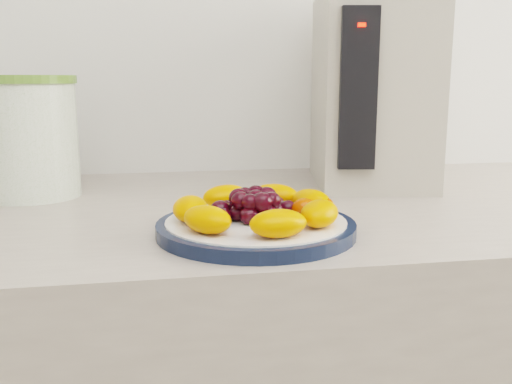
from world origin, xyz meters
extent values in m
cylinder|color=black|center=(-0.03, 1.03, 0.91)|extent=(0.23, 0.23, 0.01)
cylinder|color=white|center=(-0.03, 1.03, 0.91)|extent=(0.21, 0.21, 0.02)
cylinder|color=#3F6918|center=(-0.33, 1.30, 0.98)|extent=(0.18, 0.18, 0.17)
cylinder|color=#5B8033|center=(-0.33, 1.30, 1.08)|extent=(0.19, 0.19, 0.01)
cube|color=#B0A798|center=(0.22, 1.33, 1.06)|extent=(0.22, 0.28, 0.31)
cube|color=black|center=(0.15, 1.21, 1.06)|extent=(0.06, 0.03, 0.23)
cube|color=#FF0C05|center=(0.15, 1.20, 1.15)|extent=(0.01, 0.01, 0.01)
ellipsoid|color=#EB6A00|center=(0.04, 1.05, 0.93)|extent=(0.06, 0.07, 0.03)
ellipsoid|color=#EB6A00|center=(0.00, 1.10, 0.93)|extent=(0.07, 0.06, 0.03)
ellipsoid|color=#EB6A00|center=(-0.06, 1.10, 0.93)|extent=(0.07, 0.06, 0.03)
ellipsoid|color=#EB6A00|center=(-0.11, 1.04, 0.93)|extent=(0.05, 0.07, 0.03)
ellipsoid|color=#EB6A00|center=(-0.09, 0.99, 0.93)|extent=(0.07, 0.07, 0.03)
ellipsoid|color=#EB6A00|center=(-0.02, 0.96, 0.93)|extent=(0.07, 0.05, 0.03)
ellipsoid|color=#EB6A00|center=(0.03, 0.99, 0.93)|extent=(0.07, 0.07, 0.03)
ellipsoid|color=black|center=(-0.03, 1.03, 0.93)|extent=(0.02, 0.02, 0.02)
ellipsoid|color=black|center=(-0.01, 1.03, 0.93)|extent=(0.02, 0.02, 0.02)
ellipsoid|color=black|center=(-0.02, 1.05, 0.93)|extent=(0.02, 0.02, 0.02)
ellipsoid|color=black|center=(-0.04, 1.05, 0.93)|extent=(0.02, 0.02, 0.02)
ellipsoid|color=black|center=(-0.05, 1.03, 0.93)|extent=(0.02, 0.02, 0.02)
ellipsoid|color=black|center=(-0.04, 1.01, 0.93)|extent=(0.02, 0.02, 0.02)
ellipsoid|color=black|center=(-0.02, 1.01, 0.93)|extent=(0.02, 0.02, 0.02)
ellipsoid|color=black|center=(0.01, 1.04, 0.93)|extent=(0.02, 0.02, 0.02)
ellipsoid|color=black|center=(0.00, 1.06, 0.93)|extent=(0.02, 0.02, 0.02)
ellipsoid|color=black|center=(-0.02, 1.07, 0.93)|extent=(0.02, 0.02, 0.02)
ellipsoid|color=black|center=(-0.04, 1.07, 0.93)|extent=(0.02, 0.02, 0.02)
ellipsoid|color=black|center=(-0.06, 1.06, 0.93)|extent=(0.02, 0.02, 0.02)
ellipsoid|color=black|center=(-0.07, 1.04, 0.93)|extent=(0.02, 0.02, 0.02)
ellipsoid|color=black|center=(-0.07, 1.02, 0.93)|extent=(0.02, 0.02, 0.02)
ellipsoid|color=black|center=(-0.03, 1.03, 0.94)|extent=(0.02, 0.02, 0.02)
ellipsoid|color=black|center=(-0.02, 1.04, 0.94)|extent=(0.02, 0.02, 0.02)
ellipsoid|color=black|center=(-0.03, 1.05, 0.94)|extent=(0.02, 0.02, 0.02)
ellipsoid|color=black|center=(-0.04, 1.05, 0.94)|extent=(0.02, 0.02, 0.02)
ellipsoid|color=black|center=(-0.05, 1.04, 0.94)|extent=(0.02, 0.02, 0.02)
ellipsoid|color=black|center=(-0.05, 1.02, 0.94)|extent=(0.02, 0.02, 0.02)
ellipsoid|color=black|center=(-0.04, 1.01, 0.94)|extent=(0.02, 0.02, 0.02)
ellipsoid|color=black|center=(-0.03, 1.01, 0.94)|extent=(0.02, 0.02, 0.02)
ellipsoid|color=black|center=(-0.02, 1.02, 0.94)|extent=(0.02, 0.02, 0.02)
ellipsoid|color=#D53500|center=(0.02, 1.03, 0.93)|extent=(0.03, 0.03, 0.02)
ellipsoid|color=#D53500|center=(0.05, 1.04, 0.93)|extent=(0.04, 0.03, 0.02)
ellipsoid|color=#D53500|center=(0.04, 1.01, 0.93)|extent=(0.04, 0.04, 0.02)
camera|label=1|loc=(-0.15, 0.41, 1.08)|focal=40.00mm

